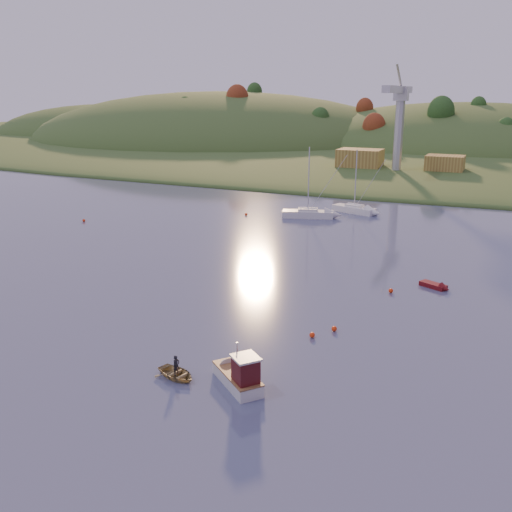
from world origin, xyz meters
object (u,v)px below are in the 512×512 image
at_px(sailboat_near, 308,213).
at_px(canoe, 177,374).
at_px(sailboat_far, 354,209).
at_px(red_tender, 439,287).
at_px(fishing_boat, 235,372).

relative_size(sailboat_near, canoe, 3.52).
height_order(sailboat_far, red_tender, sailboat_far).
relative_size(sailboat_far, red_tender, 3.08).
height_order(sailboat_far, canoe, sailboat_far).
xyz_separation_m(sailboat_near, red_tender, (25.86, -30.06, -0.53)).
xyz_separation_m(sailboat_far, red_tender, (19.53, -37.64, -0.49)).
height_order(sailboat_near, sailboat_far, sailboat_near).
relative_size(fishing_boat, canoe, 1.71).
distance_m(fishing_boat, sailboat_near, 60.37).
height_order(fishing_boat, sailboat_near, sailboat_near).
relative_size(canoe, red_tender, 0.94).
height_order(fishing_boat, red_tender, fishing_boat).
distance_m(sailboat_near, canoe, 60.62).
height_order(fishing_boat, canoe, fishing_boat).
height_order(sailboat_near, canoe, sailboat_near).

